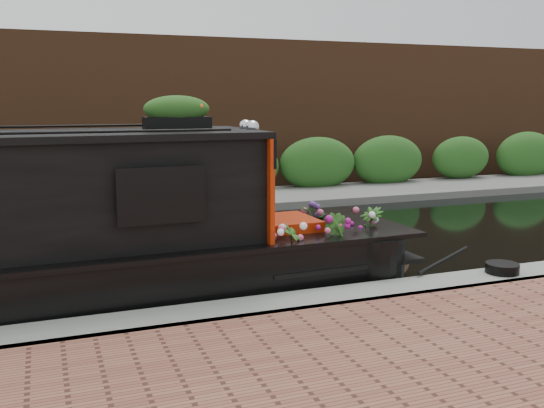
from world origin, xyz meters
name	(u,v)px	position (x,y,z in m)	size (l,w,h in m)	color
ground	(204,253)	(0.00, 0.00, 0.00)	(80.00, 80.00, 0.00)	black
near_bank_coping	(282,324)	(0.00, -3.30, 0.00)	(40.00, 0.60, 0.50)	gray
far_bank_path	(156,208)	(0.00, 4.20, 0.00)	(40.00, 2.40, 0.34)	slate
far_hedge	(149,202)	(0.00, 5.10, 0.00)	(40.00, 1.10, 2.80)	#25571D
far_brick_wall	(136,190)	(0.00, 7.20, 0.00)	(40.00, 1.00, 8.00)	brown
rope_fender	(392,260)	(2.17, -1.99, 0.17)	(0.34, 0.34, 0.36)	olive
coiled_mooring_rope	(502,268)	(2.97, -3.25, 0.31)	(0.41, 0.41, 0.12)	black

